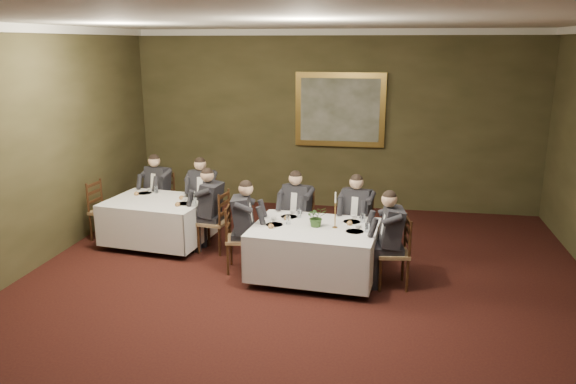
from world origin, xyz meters
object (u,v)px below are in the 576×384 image
(diner_main_endright, at_px, (393,251))
(chair_sec_backleft, at_px, (161,212))
(diner_main_backright, at_px, (356,227))
(chair_sec_backright, at_px, (204,216))
(diner_sec_backleft, at_px, (160,200))
(chair_sec_endright, at_px, (215,234))
(chair_sec_endleft, at_px, (106,222))
(diner_sec_endright, at_px, (214,220))
(chair_main_backright, at_px, (356,241))
(painting, at_px, (340,110))
(table_main, at_px, (314,248))
(chair_main_backleft, at_px, (298,236))
(chair_main_endright, at_px, (393,267))
(diner_sec_backright, at_px, (203,204))
(diner_main_backleft, at_px, (297,222))
(table_second, at_px, (158,219))
(candlestick, at_px, (335,214))
(chair_main_endleft, at_px, (241,252))
(diner_main_endleft, at_px, (241,237))
(centerpiece, at_px, (317,216))

(diner_main_endright, relative_size, chair_sec_backleft, 1.35)
(diner_main_backright, xyz_separation_m, chair_sec_backright, (-2.73, 0.82, -0.23))
(chair_sec_backleft, relative_size, diner_sec_backleft, 0.74)
(chair_sec_backright, height_order, chair_sec_endright, same)
(chair_sec_endright, height_order, chair_sec_endleft, same)
(diner_sec_endright, bearing_deg, chair_main_backright, -81.08)
(painting, bearing_deg, table_main, -90.00)
(painting, bearing_deg, chair_sec_backleft, -148.79)
(chair_sec_endright, bearing_deg, chair_main_backleft, -76.40)
(chair_sec_backright, bearing_deg, table_main, 139.60)
(chair_main_backleft, bearing_deg, diner_sec_backleft, -3.09)
(chair_main_endright, distance_m, chair_sec_endleft, 4.94)
(chair_sec_backright, bearing_deg, diner_sec_backright, 90.00)
(chair_sec_endright, bearing_deg, diner_sec_endright, 90.00)
(chair_sec_backleft, distance_m, chair_sec_endright, 1.65)
(diner_main_backleft, xyz_separation_m, chair_main_backright, (0.93, -0.06, -0.23))
(table_main, distance_m, chair_main_endright, 1.11)
(diner_main_backright, bearing_deg, chair_sec_endleft, 10.47)
(table_second, xyz_separation_m, diner_main_endright, (3.80, -0.99, 0.06))
(diner_sec_backright, xyz_separation_m, chair_sec_endright, (0.48, -0.87, -0.23))
(candlestick, bearing_deg, diner_sec_endright, 159.18)
(table_main, xyz_separation_m, diner_sec_backleft, (-3.04, 1.75, 0.06))
(chair_main_endleft, bearing_deg, chair_main_backleft, 131.27)
(table_second, xyz_separation_m, candlestick, (3.00, -0.88, 0.51))
(chair_main_backright, relative_size, chair_main_endleft, 1.00)
(chair_main_backleft, height_order, candlestick, candlestick)
(diner_main_endleft, relative_size, chair_sec_endleft, 1.35)
(diner_sec_backright, height_order, chair_sec_endleft, diner_sec_backright)
(chair_sec_backleft, bearing_deg, diner_main_backright, -178.33)
(centerpiece, height_order, candlestick, candlestick)
(diner_sec_endright, relative_size, painting, 0.77)
(table_main, distance_m, diner_main_backright, 1.00)
(chair_sec_backright, bearing_deg, centerpiece, 140.26)
(chair_main_endright, height_order, chair_sec_backright, same)
(chair_main_endleft, bearing_deg, centerpiece, 78.06)
(chair_sec_endright, bearing_deg, diner_main_backright, -81.32)
(centerpiece, xyz_separation_m, painting, (-0.02, 3.58, 1.06))
(diner_sec_endright, bearing_deg, painting, -24.37)
(painting, bearing_deg, diner_sec_backleft, -148.66)
(chair_sec_backleft, bearing_deg, centerpiece, 166.53)
(diner_main_backleft, distance_m, diner_sec_endright, 1.34)
(diner_main_backleft, bearing_deg, diner_sec_backright, -7.95)
(diner_sec_backright, distance_m, diner_sec_endright, 0.99)
(diner_main_backright, relative_size, chair_main_endright, 1.35)
(diner_main_endleft, distance_m, diner_sec_backleft, 2.57)
(diner_main_backleft, bearing_deg, chair_sec_backright, -8.26)
(diner_main_backleft, height_order, centerpiece, diner_main_backleft)
(diner_main_backright, bearing_deg, diner_sec_endright, 14.50)
(chair_main_backright, height_order, chair_sec_endright, same)
(diner_main_backleft, height_order, diner_sec_endright, same)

